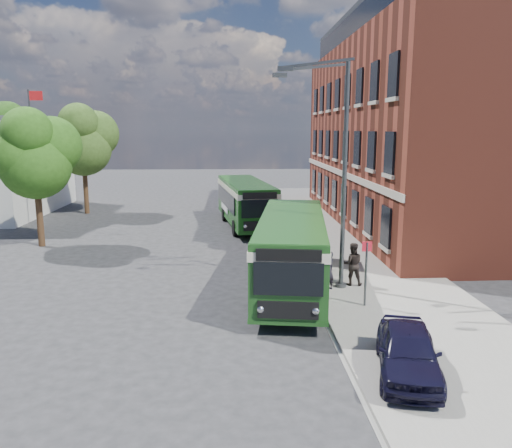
{
  "coord_description": "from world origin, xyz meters",
  "views": [
    {
      "loc": [
        0.87,
        -21.26,
        6.47
      ],
      "look_at": [
        1.88,
        1.03,
        2.2
      ],
      "focal_mm": 35.0,
      "sensor_mm": 36.0,
      "label": 1
    }
  ],
  "objects_px": {
    "bus_rear": "(245,199)",
    "parked_car": "(408,351)",
    "street_lamp": "(335,173)",
    "bus_front": "(292,246)"
  },
  "relations": [
    {
      "from": "bus_rear",
      "to": "parked_car",
      "type": "height_order",
      "value": "bus_rear"
    },
    {
      "from": "street_lamp",
      "to": "bus_rear",
      "type": "height_order",
      "value": "street_lamp"
    },
    {
      "from": "street_lamp",
      "to": "bus_rear",
      "type": "distance_m",
      "value": 14.54
    },
    {
      "from": "bus_front",
      "to": "parked_car",
      "type": "relative_size",
      "value": 2.68
    },
    {
      "from": "bus_front",
      "to": "parked_car",
      "type": "bearing_deg",
      "value": -74.01
    },
    {
      "from": "bus_rear",
      "to": "parked_car",
      "type": "xyz_separation_m",
      "value": [
        3.7,
        -21.24,
        -1.03
      ]
    },
    {
      "from": "street_lamp",
      "to": "parked_car",
      "type": "xyz_separation_m",
      "value": [
        0.53,
        -7.36,
        -3.99
      ]
    },
    {
      "from": "street_lamp",
      "to": "bus_rear",
      "type": "xyz_separation_m",
      "value": [
        -3.18,
        13.87,
        -2.96
      ]
    },
    {
      "from": "bus_front",
      "to": "parked_car",
      "type": "distance_m",
      "value": 7.94
    },
    {
      "from": "street_lamp",
      "to": "bus_rear",
      "type": "relative_size",
      "value": 0.88
    }
  ]
}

